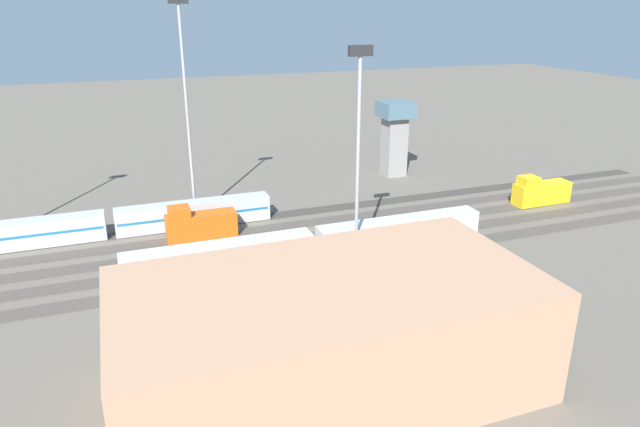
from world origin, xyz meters
The scene contains 14 objects.
ground_plane centered at (0.00, 0.00, 0.00)m, with size 400.00×400.00×0.00m, color #60594F.
track_bed_0 centered at (0.00, -10.00, 0.06)m, with size 140.00×2.80×0.12m, color #3D3833.
track_bed_1 centered at (0.00, -5.00, 0.06)m, with size 140.00×2.80×0.12m, color #4C443D.
track_bed_2 centered at (0.00, 0.00, 0.06)m, with size 140.00×2.80×0.12m, color #4C443D.
track_bed_3 centered at (0.00, 5.00, 0.06)m, with size 140.00×2.80×0.12m, color #4C443D.
track_bed_4 centered at (0.00, 10.00, 0.06)m, with size 140.00×2.80×0.12m, color #4C443D.
train_on_track_4 centered at (4.14, 10.00, 2.59)m, with size 47.20×3.06×5.00m.
train_on_track_0 centered at (28.47, -10.00, 2.03)m, with size 47.20×3.06×3.80m.
train_on_track_2 centered at (-40.03, 0.00, 2.16)m, with size 10.00×3.00×5.00m.
train_on_track_1 centered at (16.40, -5.00, 2.16)m, with size 10.00×3.00×5.00m.
light_mast_1 centered at (-0.31, 12.93, 17.60)m, with size 2.80×0.70×27.68m.
light_mast_2 centered at (15.75, -13.63, 20.55)m, with size 2.80×0.70×33.17m.
maintenance_shed centered at (11.19, 33.02, 5.20)m, with size 35.74×18.63×10.41m, color tan.
control_tower centered at (-24.89, -24.51, 8.43)m, with size 6.00×6.00×14.50m.
Camera 1 is at (26.56, 72.36, 31.91)m, focal length 31.83 mm.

